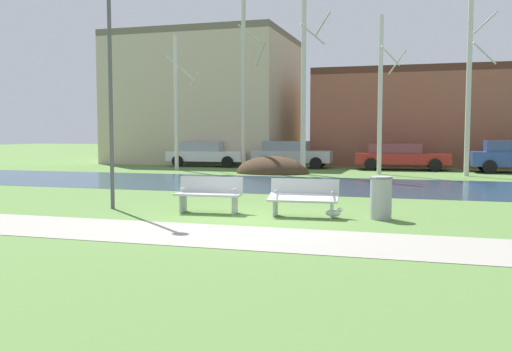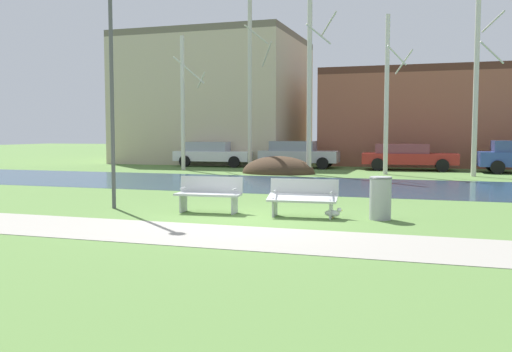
% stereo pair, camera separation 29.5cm
% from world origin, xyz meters
% --- Properties ---
extents(ground_plane, '(120.00, 120.00, 0.00)m').
position_xyz_m(ground_plane, '(0.00, 10.00, 0.00)').
color(ground_plane, '#517538').
extents(paved_path_strip, '(60.00, 2.27, 0.01)m').
position_xyz_m(paved_path_strip, '(0.00, -2.03, 0.01)').
color(paved_path_strip, gray).
rests_on(paved_path_strip, ground).
extents(river_band, '(80.00, 7.02, 0.01)m').
position_xyz_m(river_band, '(0.00, 8.65, 0.00)').
color(river_band, '#284256').
rests_on(river_band, ground).
extents(soil_mound, '(3.50, 2.55, 1.65)m').
position_xyz_m(soil_mound, '(-3.11, 13.93, 0.00)').
color(soil_mound, '#423021').
rests_on(soil_mound, ground).
extents(bench_left, '(1.63, 0.67, 0.87)m').
position_xyz_m(bench_left, '(-1.18, 0.79, 0.47)').
color(bench_left, '#B2B5B7').
rests_on(bench_left, ground).
extents(bench_right, '(1.63, 0.66, 0.87)m').
position_xyz_m(bench_right, '(1.16, 0.79, 0.47)').
color(bench_right, '#B2B5B7').
rests_on(bench_right, ground).
extents(trash_bin, '(0.51, 0.51, 0.96)m').
position_xyz_m(trash_bin, '(2.90, 0.96, 0.50)').
color(trash_bin, '#999B9E').
rests_on(trash_bin, ground).
extents(seagull, '(0.42, 0.16, 0.25)m').
position_xyz_m(seagull, '(1.88, 0.74, 0.13)').
color(seagull, white).
rests_on(seagull, ground).
extents(streetlamp, '(0.32, 0.32, 5.79)m').
position_xyz_m(streetlamp, '(-3.81, 0.76, 3.82)').
color(streetlamp, '#4C4C51').
rests_on(streetlamp, ground).
extents(birch_far_left, '(1.46, 2.66, 6.87)m').
position_xyz_m(birch_far_left, '(-8.45, 14.85, 3.53)').
color(birch_far_left, beige).
rests_on(birch_far_left, ground).
extents(birch_left, '(1.28, 2.16, 8.69)m').
position_xyz_m(birch_left, '(-4.89, 15.08, 4.43)').
color(birch_left, '#BCB7A8').
rests_on(birch_left, ground).
extents(birch_center_left, '(1.39, 2.27, 9.41)m').
position_xyz_m(birch_center_left, '(-1.59, 13.84, 4.78)').
color(birch_center_left, beige).
rests_on(birch_center_left, ground).
extents(birch_center, '(1.26, 2.00, 7.31)m').
position_xyz_m(birch_center, '(1.81, 14.87, 3.73)').
color(birch_center, beige).
rests_on(birch_center, ground).
extents(birch_center_right, '(1.22, 2.18, 8.59)m').
position_xyz_m(birch_center_right, '(5.64, 14.87, 4.37)').
color(birch_center_right, beige).
rests_on(birch_center_right, ground).
extents(parked_van_nearest_white, '(4.51, 2.28, 1.40)m').
position_xyz_m(parked_van_nearest_white, '(-8.19, 18.17, 0.75)').
color(parked_van_nearest_white, silver).
rests_on(parked_van_nearest_white, ground).
extents(parked_sedan_second_silver, '(4.33, 2.12, 1.47)m').
position_xyz_m(parked_sedan_second_silver, '(-3.22, 18.19, 0.77)').
color(parked_sedan_second_silver, '#B2B5BC').
rests_on(parked_sedan_second_silver, ground).
extents(parked_hatch_third_red, '(4.82, 2.20, 1.34)m').
position_xyz_m(parked_hatch_third_red, '(2.61, 18.22, 0.73)').
color(parked_hatch_third_red, maroon).
rests_on(parked_hatch_third_red, ground).
extents(building_beige_block, '(10.88, 9.49, 8.15)m').
position_xyz_m(building_beige_block, '(-9.97, 23.19, 4.07)').
color(building_beige_block, '#BCAD8E').
rests_on(building_beige_block, ground).
extents(building_brick_low, '(16.25, 9.18, 5.64)m').
position_xyz_m(building_brick_low, '(5.56, 24.82, 2.82)').
color(building_brick_low, brown).
rests_on(building_brick_low, ground).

